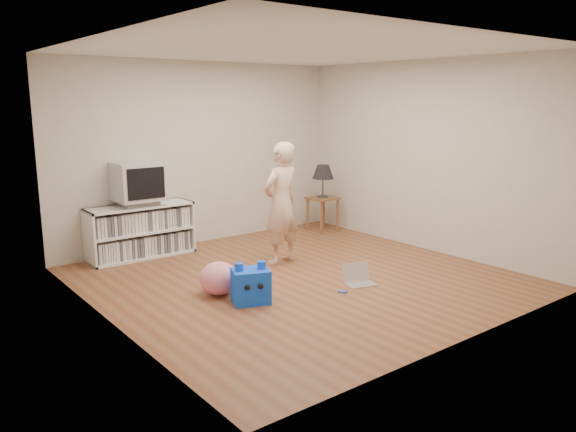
% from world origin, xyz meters
% --- Properties ---
extents(ground, '(4.50, 4.50, 0.00)m').
position_xyz_m(ground, '(0.00, 0.00, 0.00)').
color(ground, brown).
rests_on(ground, ground).
extents(walls, '(4.52, 4.52, 2.60)m').
position_xyz_m(walls, '(0.00, 0.00, 1.30)').
color(walls, beige).
rests_on(walls, ground).
extents(ceiling, '(4.50, 4.50, 0.01)m').
position_xyz_m(ceiling, '(0.00, 0.00, 2.60)').
color(ceiling, white).
rests_on(ceiling, walls).
extents(media_unit, '(1.40, 0.45, 0.70)m').
position_xyz_m(media_unit, '(-1.08, 2.04, 0.35)').
color(media_unit, white).
rests_on(media_unit, ground).
extents(dvd_deck, '(0.45, 0.35, 0.07)m').
position_xyz_m(dvd_deck, '(-1.08, 2.02, 0.73)').
color(dvd_deck, gray).
rests_on(dvd_deck, media_unit).
extents(crt_tv, '(0.60, 0.53, 0.50)m').
position_xyz_m(crt_tv, '(-1.08, 2.02, 1.02)').
color(crt_tv, '#B2B2B8').
rests_on(crt_tv, dvd_deck).
extents(side_table, '(0.42, 0.42, 0.55)m').
position_xyz_m(side_table, '(1.82, 1.65, 0.42)').
color(side_table, brown).
rests_on(side_table, ground).
extents(table_lamp, '(0.34, 0.34, 0.52)m').
position_xyz_m(table_lamp, '(1.82, 1.65, 0.94)').
color(table_lamp, '#333333').
rests_on(table_lamp, side_table).
extents(person, '(0.62, 0.46, 1.55)m').
position_xyz_m(person, '(0.22, 0.64, 0.78)').
color(person, beige).
rests_on(person, ground).
extents(laptop, '(0.39, 0.34, 0.23)m').
position_xyz_m(laptop, '(0.41, -0.57, 0.06)').
color(laptop, silver).
rests_on(laptop, ground).
extents(playing_cards, '(0.09, 0.11, 0.02)m').
position_xyz_m(playing_cards, '(0.06, -0.69, 0.01)').
color(playing_cards, '#445AB6').
rests_on(playing_cards, ground).
extents(plush_blue, '(0.45, 0.41, 0.43)m').
position_xyz_m(plush_blue, '(-0.90, -0.32, 0.18)').
color(plush_blue, '#0C4BFD').
rests_on(plush_blue, ground).
extents(plush_pink, '(0.51, 0.51, 0.36)m').
position_xyz_m(plush_pink, '(-1.03, 0.10, 0.18)').
color(plush_pink, pink).
rests_on(plush_pink, ground).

